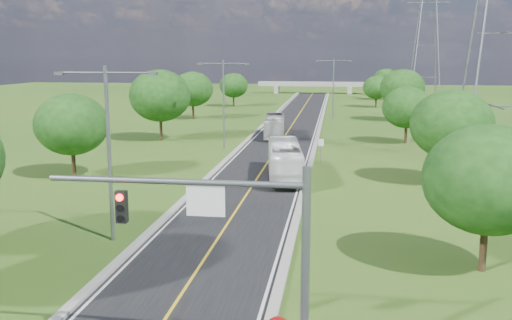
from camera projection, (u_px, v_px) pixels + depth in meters
The scene contains 24 objects.
ground at pixel (288, 132), 78.93m from camera, with size 260.00×260.00×0.00m, color #285016.
road at pixel (291, 127), 84.77m from camera, with size 8.00×150.00×0.06m, color black.
curb_left at pixel (263, 125), 85.34m from camera, with size 0.50×150.00×0.22m, color gray.
curb_right at pixel (320, 126), 84.17m from camera, with size 0.50×150.00×0.22m, color gray.
signal_mast at pixel (239, 235), 18.15m from camera, with size 8.54×0.33×7.20m.
speed_limit_sign at pixel (321, 146), 56.49m from camera, with size 0.55×0.09×2.40m.
overpass at pixel (313, 85), 156.37m from camera, with size 30.00×3.00×3.20m.
streetlight_near_left at pixel (108, 138), 31.95m from camera, with size 5.90×0.25×10.00m.
streetlight_mid_left at pixel (224, 96), 64.08m from camera, with size 5.90×0.25×10.00m.
streetlight_far_right at pixel (333, 83), 94.54m from camera, with size 5.90×0.25×10.00m.
power_tower_near at pixel (503, 18), 53.87m from camera, with size 9.00×6.40×28.00m.
power_tower_far at pixel (426, 39), 126.33m from camera, with size 9.00×6.40×28.00m.
tree_lb at pixel (71, 124), 49.15m from camera, with size 6.30×6.30×7.33m.
tree_lc at pixel (160, 96), 70.25m from camera, with size 7.56×7.56×8.79m.
tree_ld at pixel (193, 89), 94.01m from camera, with size 6.72×6.72×7.82m.
tree_le at pixel (234, 85), 117.14m from camera, with size 5.88×5.88×6.84m.
tree_ra at pixel (488, 179), 27.48m from camera, with size 6.30×6.30×7.33m.
tree_rb at pixel (451, 124), 46.62m from camera, with size 6.72×6.72×7.82m.
tree_rc at pixel (407, 107), 68.28m from camera, with size 5.88×5.88×6.84m.
tree_rd at pixel (402, 88), 91.20m from camera, with size 7.14×7.14×8.30m.
tree_re at pixel (376, 87), 115.14m from camera, with size 5.46×5.46×6.35m.
tree_rf at pixel (386, 80), 134.01m from camera, with size 6.30×6.30×7.33m.
bus_outbound at pixel (285, 160), 49.11m from camera, with size 2.66×11.36×3.17m, color white.
bus_inbound at pixel (275, 126), 73.67m from camera, with size 2.42×10.34×2.88m, color beige.
Camera 1 is at (6.65, -18.16, 10.58)m, focal length 40.00 mm.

